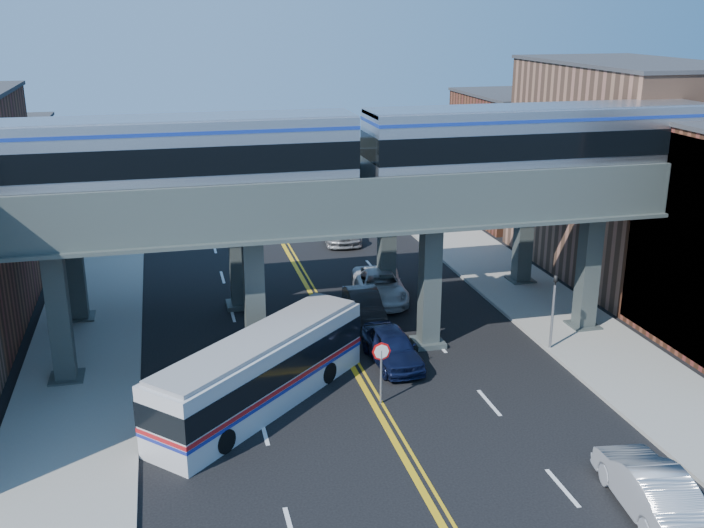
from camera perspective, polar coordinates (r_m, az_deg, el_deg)
The scene contains 17 objects.
ground at distance 29.07m, azimuth 3.17°, elevation -12.85°, with size 120.00×120.00×0.00m, color black.
sidewalk_west at distance 37.14m, azimuth -18.96°, elevation -6.54°, with size 5.00×70.00×0.16m, color gray.
sidewalk_east at distance 41.51m, azimuth 14.47°, elevation -3.50°, with size 5.00×70.00×0.16m, color gray.
building_east_b at distance 48.36m, azimuth 19.09°, elevation 6.43°, with size 8.00×14.00×12.00m, color brown.
building_east_c at distance 59.76m, azimuth 12.30°, elevation 7.59°, with size 8.00×10.00×9.00m, color brown.
mural_panel at distance 36.90m, azimuth 23.55°, elevation 0.51°, with size 0.10×9.50×9.50m, color teal.
elevated_viaduct_near at distance 33.75m, azimuth -0.58°, elevation 3.55°, with size 52.00×3.60×7.40m.
elevated_viaduct_far at distance 40.41m, azimuth -2.87°, elevation 5.96°, with size 52.00×3.60×7.40m.
transit_train at distance 32.30m, azimuth -13.71°, elevation 7.54°, with size 48.29×3.03×3.53m.
stop_sign at distance 30.86m, azimuth 2.14°, elevation -7.20°, with size 0.76×0.09×2.63m.
traffic_signal at distance 36.41m, azimuth 14.44°, elevation -2.83°, with size 0.15×0.18×4.10m.
transit_bus at distance 31.06m, azimuth -6.62°, elevation -7.81°, with size 9.48×9.20×2.78m.
car_lane_a at distance 34.69m, azimuth 2.94°, elevation -6.03°, with size 1.84×4.58×1.56m, color #0E1534.
car_lane_b at distance 39.55m, azimuth 0.87°, elevation -2.99°, with size 1.53×4.39×1.45m, color #272729.
car_lane_c at distance 42.13m, azimuth 2.04°, elevation -1.59°, with size 2.55×5.53×1.54m, color silver.
car_lane_d at distance 53.18m, azimuth -0.90°, elevation 2.70°, with size 2.37×5.84×1.69m, color #99999D.
car_parked_curb at distance 26.90m, azimuth 20.80°, elevation -14.90°, with size 1.71×4.92×1.62m, color #B6B7BB.
Camera 1 is at (-7.46, -23.81, 14.91)m, focal length 40.00 mm.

